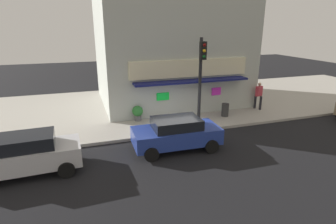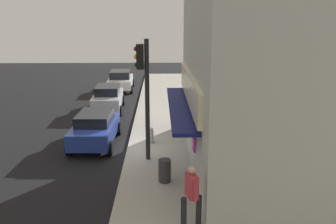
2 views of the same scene
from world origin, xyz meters
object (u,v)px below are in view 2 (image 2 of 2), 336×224
Objects in this scene: potted_plant_by_doorway at (182,124)px; trash_can at (165,171)px; parked_car_blue at (95,128)px; parked_car_white at (121,80)px; parked_car_silver at (108,98)px; fire_hydrant at (151,135)px; pedestrian at (192,194)px; traffic_light at (144,84)px.

trash_can is at bearing -9.81° from potted_plant_by_doorway.
trash_can is at bearing 35.85° from parked_car_blue.
potted_plant_by_doorway is 0.21× the size of parked_car_white.
parked_car_silver is at bearing -162.07° from trash_can.
trash_can is (4.08, 0.56, 0.05)m from fire_hydrant.
potted_plant_by_doorway is at bearing 131.01° from fire_hydrant.
pedestrian is at bearing 16.96° from parked_car_silver.
pedestrian reaches higher than parked_car_silver.
parked_car_white is (-13.58, -2.83, 0.31)m from fire_hydrant.
fire_hydrant is 2.66m from parked_car_blue.
fire_hydrant is at bearing -172.13° from trash_can.
traffic_light is at bearing 9.63° from parked_car_white.
fire_hydrant is at bearing -48.99° from potted_plant_by_doorway.
trash_can is 11.35m from parked_car_silver.
traffic_light is at bearing 46.46° from parked_car_blue.
potted_plant_by_doorway is 0.22× the size of parked_car_blue.
trash_can is 3.04m from pedestrian.
traffic_light is 1.17× the size of parked_car_silver.
potted_plant_by_doorway is (-3.28, 1.69, -2.62)m from traffic_light.
pedestrian is at bearing -1.71° from potted_plant_by_doorway.
potted_plant_by_doorway is at bearing 152.71° from traffic_light.
potted_plant_by_doorway is 0.22× the size of parked_car_silver.
parked_car_silver reaches higher than trash_can.
traffic_light is at bearing 17.46° from parked_car_silver.
fire_hydrant is 0.41× the size of pedestrian.
parked_car_silver is at bearing -163.04° from pedestrian.
potted_plant_by_doorway is 6.99m from parked_car_silver.
pedestrian reaches higher than parked_car_white.
parked_car_silver reaches higher than parked_car_blue.
traffic_light reaches higher than trash_can.
parked_car_silver is at bearing -177.31° from parked_car_blue.
traffic_light is at bearing -160.16° from trash_can.
traffic_light is 6.51× the size of fire_hydrant.
fire_hydrant is 0.91× the size of trash_can.
traffic_light is 1.18× the size of parked_car_blue.
parked_car_white is at bearing -179.11° from parked_car_blue.
trash_can is at bearing 10.89° from parked_car_white.
parked_car_white is at bearing -168.21° from fire_hydrant.
parked_car_silver is (-10.80, -3.49, 0.27)m from trash_can.
potted_plant_by_doorway is at bearing 103.18° from parked_car_blue.
parked_car_white is (-6.87, 0.09, -0.01)m from parked_car_silver.
parked_car_silver reaches higher than potted_plant_by_doorway.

